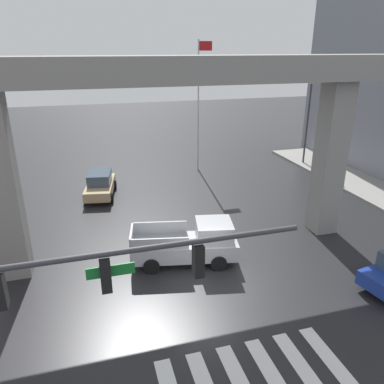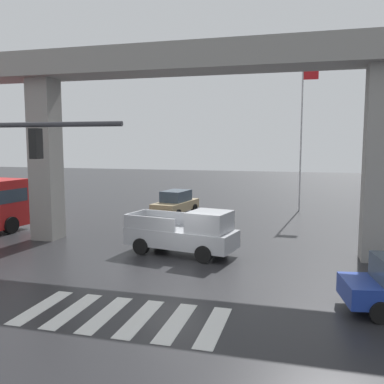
{
  "view_description": "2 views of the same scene",
  "coord_description": "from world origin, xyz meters",
  "views": [
    {
      "loc": [
        -4.49,
        -13.2,
        9.9
      ],
      "look_at": [
        0.1,
        2.73,
        3.52
      ],
      "focal_mm": 35.32,
      "sensor_mm": 36.0,
      "label": 1
    },
    {
      "loc": [
        5.12,
        -15.96,
        5.12
      ],
      "look_at": [
        0.32,
        1.82,
        2.97
      ],
      "focal_mm": 39.89,
      "sensor_mm": 36.0,
      "label": 2
    }
  ],
  "objects": [
    {
      "name": "crosswalk_stripes",
      "position": [
        -0.0,
        -4.84,
        0.01
      ],
      "size": [
        6.05,
        2.8,
        0.01
      ],
      "color": "silver",
      "rests_on": "ground"
    },
    {
      "name": "sedan_tan",
      "position": [
        -3.8,
        12.64,
        0.85
      ],
      "size": [
        2.5,
        4.54,
        1.72
      ],
      "color": "tan",
      "rests_on": "ground"
    },
    {
      "name": "traffic_signal_mast",
      "position": [
        -5.5,
        -5.63,
        4.56
      ],
      "size": [
        8.69,
        0.32,
        6.2
      ],
      "color": "#38383D",
      "rests_on": "ground"
    },
    {
      "name": "flagpole",
      "position": [
        4.74,
        16.68,
        6.04
      ],
      "size": [
        1.16,
        0.12,
        10.48
      ],
      "color": "silver",
      "rests_on": "ground"
    },
    {
      "name": "pickup_truck",
      "position": [
        -0.08,
        2.39,
        0.99
      ],
      "size": [
        5.38,
        2.88,
        2.08
      ],
      "color": "#A8AAAF",
      "rests_on": "ground"
    },
    {
      "name": "ground_plane",
      "position": [
        0.0,
        0.0,
        0.0
      ],
      "size": [
        120.0,
        120.0,
        0.0
      ],
      "primitive_type": "plane",
      "color": "#232326"
    },
    {
      "name": "elevated_overpass",
      "position": [
        0.0,
        3.66,
        8.25
      ],
      "size": [
        56.91,
        2.36,
        9.56
      ],
      "color": "gray",
      "rests_on": "ground"
    },
    {
      "name": "street_lamp_far_north",
      "position": [
        14.27,
        15.58,
        4.56
      ],
      "size": [
        0.44,
        0.7,
        7.24
      ],
      "color": "#38383D",
      "rests_on": "ground"
    }
  ]
}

